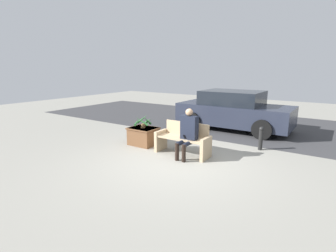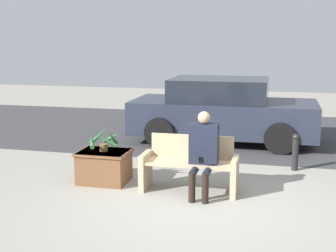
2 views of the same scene
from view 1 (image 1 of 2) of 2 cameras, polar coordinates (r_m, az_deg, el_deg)
ground_plane at (r=6.68m, az=2.06°, el=-7.93°), size 30.00×30.00×0.00m
road_surface at (r=11.51m, az=16.63°, el=0.34°), size 20.00×6.00×0.01m
bench at (r=7.21m, az=3.32°, el=-2.96°), size 1.53×0.54×0.87m
person_seated at (r=6.87m, az=4.34°, el=-1.06°), size 0.44×0.60×1.31m
planter_box at (r=8.13m, az=-5.39°, el=-2.09°), size 0.85×0.69×0.54m
potted_plant at (r=8.03m, az=-5.39°, el=0.97°), size 0.58×0.58×0.40m
parked_car at (r=10.35m, az=14.09°, el=3.28°), size 4.20×1.98×1.49m
bollard_post at (r=8.03m, az=19.56°, el=-2.41°), size 0.13×0.13×0.69m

